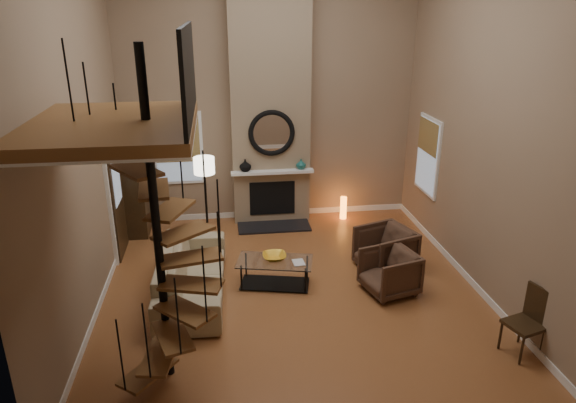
{
  "coord_description": "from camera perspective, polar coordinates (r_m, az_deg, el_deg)",
  "views": [
    {
      "loc": [
        -1.05,
        -7.32,
        4.36
      ],
      "look_at": [
        0.0,
        0.4,
        1.4
      ],
      "focal_mm": 32.37,
      "sensor_mm": 36.0,
      "label": 1
    }
  ],
  "objects": [
    {
      "name": "ground",
      "position": [
        8.59,
        0.36,
        -9.74
      ],
      "size": [
        6.0,
        6.5,
        0.01
      ],
      "primitive_type": "cube",
      "color": "#AF6B38",
      "rests_on": "ground"
    },
    {
      "name": "back_wall",
      "position": [
        10.75,
        -2.09,
        12.17
      ],
      "size": [
        6.0,
        0.02,
        5.5
      ],
      "primitive_type": "cube",
      "color": "#90775C",
      "rests_on": "ground"
    },
    {
      "name": "front_wall",
      "position": [
        4.51,
        6.25,
        -0.29
      ],
      "size": [
        6.0,
        0.02,
        5.5
      ],
      "primitive_type": "cube",
      "color": "#90775C",
      "rests_on": "ground"
    },
    {
      "name": "left_wall",
      "position": [
        7.75,
        -22.32,
        7.25
      ],
      "size": [
        0.02,
        6.5,
        5.5
      ],
      "primitive_type": "cube",
      "color": "#90775C",
      "rests_on": "ground"
    },
    {
      "name": "right_wall",
      "position": [
        8.52,
        21.05,
        8.53
      ],
      "size": [
        0.02,
        6.5,
        5.5
      ],
      "primitive_type": "cube",
      "color": "#90775C",
      "rests_on": "ground"
    },
    {
      "name": "baseboard_back",
      "position": [
        11.45,
        -1.91,
        -1.26
      ],
      "size": [
        6.0,
        0.02,
        0.12
      ],
      "primitive_type": "cube",
      "color": "white",
      "rests_on": "ground"
    },
    {
      "name": "baseboard_left",
      "position": [
        8.71,
        -19.83,
        -10.15
      ],
      "size": [
        0.02,
        6.5,
        0.12
      ],
      "primitive_type": "cube",
      "color": "white",
      "rests_on": "ground"
    },
    {
      "name": "baseboard_right",
      "position": [
        9.41,
        18.88,
        -7.64
      ],
      "size": [
        0.02,
        6.5,
        0.12
      ],
      "primitive_type": "cube",
      "color": "white",
      "rests_on": "ground"
    },
    {
      "name": "chimney_breast",
      "position": [
        10.56,
        -1.98,
        12.02
      ],
      "size": [
        1.6,
        0.38,
        5.5
      ],
      "primitive_type": "cube",
      "color": "#8A7459",
      "rests_on": "ground"
    },
    {
      "name": "hearth",
      "position": [
        10.86,
        -1.54,
        -2.78
      ],
      "size": [
        1.5,
        0.6,
        0.04
      ],
      "primitive_type": "cube",
      "color": "black",
      "rests_on": "ground"
    },
    {
      "name": "firebox",
      "position": [
        10.92,
        -1.73,
        0.38
      ],
      "size": [
        0.95,
        0.02,
        0.72
      ],
      "primitive_type": "cube",
      "color": "black",
      "rests_on": "chimney_breast"
    },
    {
      "name": "mantel",
      "position": [
        10.65,
        -1.72,
        3.25
      ],
      "size": [
        1.7,
        0.18,
        0.06
      ],
      "primitive_type": "cube",
      "color": "white",
      "rests_on": "chimney_breast"
    },
    {
      "name": "mirror_frame",
      "position": [
        10.5,
        -1.81,
        7.52
      ],
      "size": [
        0.94,
        0.1,
        0.94
      ],
      "primitive_type": "torus",
      "rotation": [
        1.57,
        0.0,
        0.0
      ],
      "color": "black",
      "rests_on": "chimney_breast"
    },
    {
      "name": "mirror_disc",
      "position": [
        10.51,
        -1.81,
        7.53
      ],
      "size": [
        0.8,
        0.01,
        0.8
      ],
      "primitive_type": "cylinder",
      "rotation": [
        1.57,
        0.0,
        0.0
      ],
      "color": "white",
      "rests_on": "chimney_breast"
    },
    {
      "name": "vase_left",
      "position": [
        10.61,
        -4.72,
        3.98
      ],
      "size": [
        0.24,
        0.24,
        0.25
      ],
      "primitive_type": "imported",
      "color": "black",
      "rests_on": "mantel"
    },
    {
      "name": "vase_right",
      "position": [
        10.73,
        1.44,
        4.13
      ],
      "size": [
        0.2,
        0.2,
        0.21
      ],
      "primitive_type": "imported",
      "color": "#1A5B56",
      "rests_on": "mantel"
    },
    {
      "name": "window_back",
      "position": [
        10.93,
        -12.01,
        5.83
      ],
      "size": [
        1.02,
        0.06,
        1.52
      ],
      "color": "white",
      "rests_on": "back_wall"
    },
    {
      "name": "window_right",
      "position": [
        10.52,
        15.11,
        5.01
      ],
      "size": [
        0.06,
        1.02,
        1.52
      ],
      "color": "white",
      "rests_on": "right_wall"
    },
    {
      "name": "entry_door",
      "position": [
        9.89,
        -18.36,
        0.14
      ],
      "size": [
        0.1,
        1.05,
        2.16
      ],
      "color": "white",
      "rests_on": "ground"
    },
    {
      "name": "loft",
      "position": [
        5.73,
        -17.79,
        8.47
      ],
      "size": [
        1.7,
        2.2,
        1.09
      ],
      "color": "brown",
      "rests_on": "left_wall"
    },
    {
      "name": "spiral_stair",
      "position": [
        6.15,
        -13.89,
        -4.66
      ],
      "size": [
        1.47,
        1.47,
        4.06
      ],
      "color": "black",
      "rests_on": "ground"
    },
    {
      "name": "hutch",
      "position": [
        10.8,
        -16.4,
        1.51
      ],
      "size": [
        0.43,
        0.91,
        2.03
      ],
      "primitive_type": "cube",
      "color": "#312010",
      "rests_on": "ground"
    },
    {
      "name": "sofa",
      "position": [
        8.44,
        -10.56,
        -7.63
      ],
      "size": [
        1.08,
        2.54,
        0.73
      ],
      "primitive_type": "imported",
      "rotation": [
        0.0,
        0.0,
        1.53
      ],
      "color": "tan",
      "rests_on": "ground"
    },
    {
      "name": "armchair_near",
      "position": [
        9.3,
        11.01,
        -5.14
      ],
      "size": [
        1.1,
        1.08,
        0.79
      ],
      "primitive_type": "imported",
      "rotation": [
        0.0,
        0.0,
        -1.24
      ],
      "color": "#492F21",
      "rests_on": "ground"
    },
    {
      "name": "armchair_far",
      "position": [
        8.57,
        11.48,
        -7.54
      ],
      "size": [
        0.96,
        0.94,
        0.71
      ],
      "primitive_type": "imported",
      "rotation": [
        0.0,
        0.0,
        -1.31
      ],
      "color": "#492F21",
      "rests_on": "ground"
    },
    {
      "name": "coffee_table",
      "position": [
        8.6,
        -1.46,
        -7.5
      ],
      "size": [
        1.33,
        0.87,
        0.45
      ],
      "color": "silver",
      "rests_on": "ground"
    },
    {
      "name": "bowl",
      "position": [
        8.55,
        -1.51,
        -6.08
      ],
      "size": [
        0.39,
        0.39,
        0.1
      ],
      "primitive_type": "imported",
      "color": "gold",
      "rests_on": "coffee_table"
    },
    {
      "name": "book",
      "position": [
        8.43,
        1.03,
        -6.76
      ],
      "size": [
        0.2,
        0.26,
        0.02
      ],
      "primitive_type": "imported",
      "rotation": [
        0.0,
        0.0,
        0.07
      ],
      "color": "gray",
      "rests_on": "coffee_table"
    },
    {
      "name": "floor_lamp",
      "position": [
        9.87,
        -9.16,
        3.17
      ],
      "size": [
        0.39,
        0.39,
        1.71
      ],
      "color": "black",
      "rests_on": "ground"
    },
    {
      "name": "accent_lamp",
      "position": [
        11.28,
        6.1,
        -0.69
      ],
      "size": [
        0.14,
        0.14,
        0.49
      ],
      "primitive_type": "cylinder",
      "color": "orange",
      "rests_on": "ground"
    },
    {
      "name": "side_chair",
      "position": [
        7.64,
        25.01,
        -11.51
      ],
      "size": [
        0.53,
        0.52,
        0.94
      ],
      "color": "#312010",
      "rests_on": "ground"
    }
  ]
}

